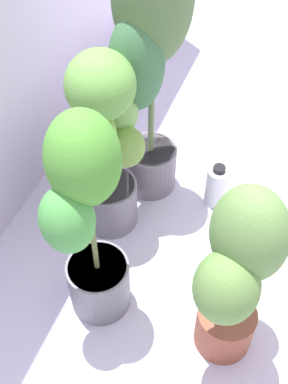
% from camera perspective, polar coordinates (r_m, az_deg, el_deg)
% --- Properties ---
extents(ground_plane, '(8.00, 8.00, 0.00)m').
position_cam_1_polar(ground_plane, '(1.83, 9.92, -8.07)').
color(ground_plane, silver).
rests_on(ground_plane, ground).
extents(potted_plant_back_left, '(0.33, 0.27, 0.82)m').
position_cam_1_polar(potted_plant_back_left, '(1.35, -6.69, -3.78)').
color(potted_plant_back_left, slate).
rests_on(potted_plant_back_left, ground).
extents(potted_plant_front_left, '(0.40, 0.27, 0.72)m').
position_cam_1_polar(potted_plant_front_left, '(1.31, 11.23, -9.06)').
color(potted_plant_front_left, brown).
rests_on(potted_plant_front_left, ground).
extents(potted_plant_back_right, '(0.37, 0.36, 1.04)m').
position_cam_1_polar(potted_plant_back_right, '(1.63, 0.54, 16.23)').
color(potted_plant_back_right, slate).
rests_on(potted_plant_back_right, ground).
extents(potted_plant_back_center, '(0.36, 0.28, 0.75)m').
position_cam_1_polar(potted_plant_back_center, '(1.61, -4.63, 6.15)').
color(potted_plant_back_center, slate).
rests_on(potted_plant_back_center, ground).
extents(nutrient_bottle, '(0.09, 0.09, 0.19)m').
position_cam_1_polar(nutrient_bottle, '(1.94, 8.57, 0.77)').
color(nutrient_bottle, white).
rests_on(nutrient_bottle, ground).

